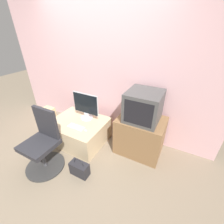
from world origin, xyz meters
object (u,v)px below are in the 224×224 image
object	(u,v)px
mouse	(86,131)
main_monitor	(86,106)
keyboard	(76,127)
handbag	(80,169)
crt_tv	(144,106)
office_chair	(43,146)
cardboard_box_lower	(52,126)
book	(45,138)

from	to	relation	value
mouse	main_monitor	bearing A→B (deg)	122.98
keyboard	handbag	xyz separation A→B (m)	(0.41, -0.48, -0.33)
mouse	handbag	distance (m)	0.61
crt_tv	office_chair	bearing A→B (deg)	-139.93
office_chair	cardboard_box_lower	xyz separation A→B (m)	(-0.61, 0.67, -0.26)
main_monitor	handbag	world-z (taller)	main_monitor
mouse	office_chair	world-z (taller)	office_chair
handbag	book	distance (m)	1.20
crt_tv	cardboard_box_lower	world-z (taller)	crt_tv
cardboard_box_lower	book	distance (m)	0.29
main_monitor	book	world-z (taller)	main_monitor
cardboard_box_lower	office_chair	bearing A→B (deg)	-47.58
office_chair	crt_tv	bearing A→B (deg)	40.07
office_chair	cardboard_box_lower	world-z (taller)	office_chair
main_monitor	mouse	xyz separation A→B (m)	(0.23, -0.35, -0.24)
office_chair	book	size ratio (longest dim) A/B	5.63
keyboard	cardboard_box_lower	xyz separation A→B (m)	(-0.78, 0.10, -0.31)
main_monitor	crt_tv	world-z (taller)	crt_tv
cardboard_box_lower	handbag	world-z (taller)	handbag
mouse	cardboard_box_lower	size ratio (longest dim) A/B	0.23
keyboard	book	xyz separation A→B (m)	(-0.74, -0.16, -0.43)
mouse	book	distance (m)	1.06
mouse	cardboard_box_lower	xyz separation A→B (m)	(-1.00, 0.11, -0.32)
mouse	handbag	size ratio (longest dim) A/B	0.19
main_monitor	cardboard_box_lower	xyz separation A→B (m)	(-0.77, -0.24, -0.55)
office_chair	handbag	bearing A→B (deg)	9.11
main_monitor	book	xyz separation A→B (m)	(-0.73, -0.50, -0.68)
crt_tv	cardboard_box_lower	distance (m)	2.00
mouse	handbag	world-z (taller)	mouse
cardboard_box_lower	handbag	distance (m)	1.32
crt_tv	office_chair	xyz separation A→B (m)	(-1.20, -1.01, -0.50)
crt_tv	handbag	world-z (taller)	crt_tv
main_monitor	keyboard	size ratio (longest dim) A/B	1.73
crt_tv	office_chair	size ratio (longest dim) A/B	0.55
keyboard	handbag	bearing A→B (deg)	-49.42
main_monitor	mouse	bearing A→B (deg)	-57.02
keyboard	crt_tv	xyz separation A→B (m)	(1.03, 0.44, 0.46)
handbag	book	bearing A→B (deg)	164.64
mouse	handbag	bearing A→B (deg)	-67.26
keyboard	mouse	bearing A→B (deg)	-4.07
keyboard	handbag	size ratio (longest dim) A/B	0.97
cardboard_box_lower	book	size ratio (longest dim) A/B	1.56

